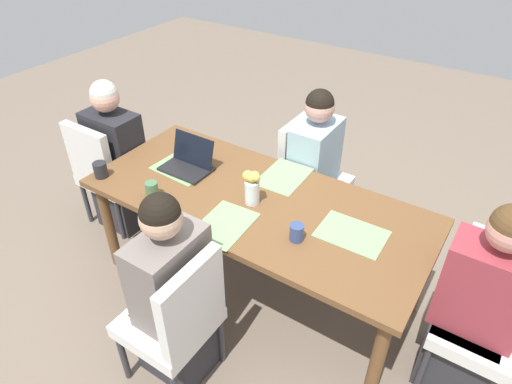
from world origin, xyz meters
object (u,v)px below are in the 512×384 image
Objects in this scene: flower_vase at (252,186)px; chair_near_left_far at (178,317)px; person_far_left_near at (313,176)px; chair_head_right_left_mid at (488,311)px; person_near_left_far at (174,300)px; coffee_mug_near_right at (297,232)px; person_head_left_right_near at (119,165)px; person_head_right_left_mid at (474,313)px; coffee_mug_centre_left at (152,190)px; chair_head_left_right_near at (107,170)px; coffee_mug_near_left at (100,170)px; chair_far_left_near at (308,173)px; dining_table at (256,209)px; laptop_head_left_right_near at (188,163)px.

chair_near_left_far is at bearing -86.69° from flower_vase.
person_far_left_near reaches higher than chair_head_right_left_mid.
coffee_mug_near_right is at bearing 53.04° from person_near_left_far.
person_head_left_right_near reaches higher than chair_head_right_left_mid.
person_head_left_right_near reaches higher than coffee_mug_near_right.
person_head_right_left_mid is at bearing 13.77° from coffee_mug_near_right.
person_near_left_far reaches higher than chair_head_right_left_mid.
coffee_mug_centre_left is at bearing -166.89° from chair_head_right_left_mid.
chair_head_left_right_near is at bearing 175.46° from coffee_mug_near_right.
coffee_mug_near_left is at bearing -170.40° from person_head_right_left_mid.
flower_vase reaches higher than chair_far_left_near.
chair_near_left_far reaches higher than dining_table.
person_near_left_far is (-0.00, -1.48, 0.03)m from chair_far_left_near.
flower_vase is at bearing -7.83° from laptop_head_left_right_near.
person_head_left_right_near is at bearing 128.84° from coffee_mug_near_left.
person_far_left_near is at bearing 152.37° from person_head_right_left_mid.
laptop_head_left_right_near is (-0.52, 0.76, 0.25)m from person_near_left_far.
coffee_mug_centre_left is (-0.50, 0.40, 0.26)m from person_near_left_far.
chair_head_left_right_near is 2.81× the size of laptop_head_left_right_near.
chair_near_left_far is 1.05m from laptop_head_left_right_near.
chair_head_right_left_mid is at bearing 11.15° from coffee_mug_near_left.
dining_table is at bearing 87.51° from person_near_left_far.
chair_head_right_left_mid is 0.10m from person_head_right_left_mid.
dining_table is 20.92× the size of coffee_mug_near_left.
flower_vase is at bearing -93.39° from person_far_left_near.
laptop_head_left_right_near is (-0.52, -0.72, 0.28)m from chair_far_left_near.
chair_head_left_right_near is at bearing 152.13° from person_near_left_far.
coffee_mug_near_right is (0.38, -0.14, -0.07)m from flower_vase.
chair_head_right_left_mid and chair_near_left_far have the same top height.
laptop_head_left_right_near is 3.21× the size of coffee_mug_near_left.
person_head_left_right_near is (-2.54, -0.01, 0.00)m from person_head_right_left_mid.
person_head_left_right_near is 0.85m from coffee_mug_centre_left.
chair_head_left_right_near is 0.88m from coffee_mug_centre_left.
person_far_left_near is 5.64× the size of flower_vase.
person_near_left_far is 1.00× the size of person_head_left_right_near.
person_far_left_near reaches higher than chair_head_left_right_near.
chair_head_left_right_near reaches higher than coffee_mug_centre_left.
person_head_left_right_near is at bearing -179.67° from person_head_right_left_mid.
dining_table is at bearing 31.47° from coffee_mug_centre_left.
person_near_left_far reaches higher than chair_far_left_near.
coffee_mug_centre_left is at bearing -148.53° from dining_table.
chair_head_right_left_mid reaches higher than coffee_mug_near_left.
coffee_mug_near_left is at bearing -130.31° from chair_far_left_near.
coffee_mug_near_right is at bearing -7.30° from person_head_left_right_near.
chair_head_right_left_mid is at bearing 34.61° from chair_near_left_far.
dining_table is 1.30m from person_head_right_left_mid.
dining_table is at bearing 93.13° from chair_near_left_far.
coffee_mug_near_right is at bearing 8.72° from coffee_mug_centre_left.
chair_head_left_right_near is at bearing 151.46° from chair_near_left_far.
person_head_left_right_near reaches higher than chair_far_left_near.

